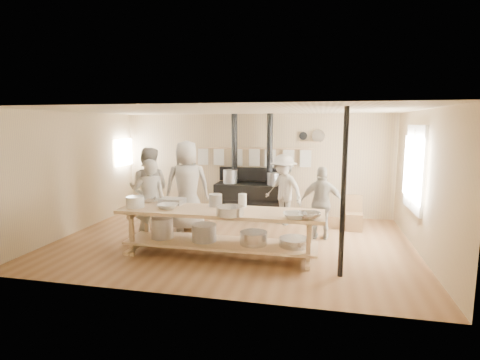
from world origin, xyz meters
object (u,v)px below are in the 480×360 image
object	(u,v)px
cook_by_window	(283,190)
cook_left	(149,190)
stove	(251,196)
cook_center	(187,186)
cook_far_left	(150,201)
prep_table	(220,228)
cook_right	(322,203)
roasting_pan	(172,201)
chair	(354,220)

from	to	relation	value
cook_by_window	cook_left	bearing A→B (deg)	-123.89
stove	cook_center	world-z (taller)	stove
cook_far_left	stove	bearing A→B (deg)	-156.50
prep_table	cook_far_left	xyz separation A→B (m)	(-1.53, 0.45, 0.32)
cook_right	cook_by_window	xyz separation A→B (m)	(-0.88, 0.99, 0.08)
cook_far_left	cook_center	size ratio (longest dim) A/B	0.84
cook_left	cook_right	bearing A→B (deg)	177.79
prep_table	roasting_pan	distance (m)	1.14
cook_center	cook_by_window	size ratio (longest dim) A/B	1.21
cook_left	cook_center	world-z (taller)	cook_center
cook_right	chair	world-z (taller)	cook_right
stove	cook_far_left	xyz separation A→B (m)	(-1.54, -2.57, 0.32)
cook_center	chair	distance (m)	3.78
cook_center	cook_far_left	bearing A→B (deg)	45.91
cook_right	cook_by_window	bearing A→B (deg)	-45.02
chair	cook_center	bearing A→B (deg)	-166.95
cook_far_left	cook_center	world-z (taller)	cook_center
stove	prep_table	bearing A→B (deg)	-90.04
cook_center	chair	bearing A→B (deg)	167.92
cook_left	cook_by_window	world-z (taller)	cook_left
cook_center	prep_table	bearing A→B (deg)	103.40
cook_by_window	roasting_pan	distance (m)	2.84
prep_table	cook_by_window	size ratio (longest dim) A/B	2.18
cook_left	roasting_pan	xyz separation A→B (m)	(0.92, -0.91, -0.02)
cook_center	roasting_pan	size ratio (longest dim) A/B	4.42
cook_right	roasting_pan	xyz separation A→B (m)	(-2.78, -1.12, 0.15)
prep_table	cook_by_window	world-z (taller)	cook_by_window
cook_right	stove	bearing A→B (deg)	-38.38
cook_far_left	cook_right	size ratio (longest dim) A/B	1.12
roasting_pan	cook_center	bearing A→B (deg)	96.45
cook_left	cook_right	size ratio (longest dim) A/B	1.23
cook_far_left	roasting_pan	xyz separation A→B (m)	(0.52, -0.12, 0.06)
cook_far_left	cook_left	xyz separation A→B (m)	(-0.40, 0.79, 0.08)
cook_by_window	chair	xyz separation A→B (m)	(1.59, -0.18, -0.60)
cook_center	cook_right	xyz separation A→B (m)	(2.91, -0.05, -0.25)
chair	prep_table	bearing A→B (deg)	-136.32
cook_right	cook_center	bearing A→B (deg)	2.37
chair	cook_right	bearing A→B (deg)	-129.88
stove	chair	bearing A→B (deg)	-16.88
chair	cook_by_window	bearing A→B (deg)	174.75
cook_right	roasting_pan	distance (m)	3.00
cook_far_left	roasting_pan	world-z (taller)	cook_far_left
cook_left	cook_center	xyz separation A→B (m)	(0.79, 0.26, 0.07)
cook_far_left	cook_center	distance (m)	1.13
prep_table	cook_left	world-z (taller)	cook_left
cook_right	roasting_pan	world-z (taller)	cook_right
chair	roasting_pan	bearing A→B (deg)	-149.83
cook_right	cook_by_window	world-z (taller)	cook_by_window
stove	chair	distance (m)	2.59
cook_by_window	cook_right	bearing A→B (deg)	-15.46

